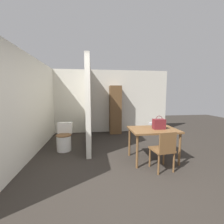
{
  "coord_description": "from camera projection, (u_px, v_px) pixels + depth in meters",
  "views": [
    {
      "loc": [
        -0.57,
        -2.15,
        1.55
      ],
      "look_at": [
        -0.07,
        1.65,
        1.09
      ],
      "focal_mm": 24.0,
      "sensor_mm": 36.0,
      "label": 1
    }
  ],
  "objects": [
    {
      "name": "wooden_cabinet",
      "position": [
        115.0,
        110.0,
        5.89
      ],
      "size": [
        0.44,
        0.46,
        1.87
      ],
      "color": "brown",
      "rests_on": "ground_plane"
    },
    {
      "name": "wooden_chair",
      "position": [
        164.0,
        149.0,
        2.99
      ],
      "size": [
        0.45,
        0.45,
        0.83
      ],
      "rotation": [
        0.0,
        0.0,
        0.13
      ],
      "color": "brown",
      "rests_on": "ground_plane"
    },
    {
      "name": "partition_wall",
      "position": [
        89.0,
        104.0,
        4.7
      ],
      "size": [
        0.12,
        2.55,
        2.5
      ],
      "color": "beige",
      "rests_on": "ground_plane"
    },
    {
      "name": "toilet",
      "position": [
        64.0,
        139.0,
        4.16
      ],
      "size": [
        0.41,
        0.56,
        0.74
      ],
      "color": "white",
      "rests_on": "ground_plane"
    },
    {
      "name": "ground_plane",
      "position": [
        130.0,
        192.0,
        2.37
      ],
      "size": [
        16.0,
        16.0,
        0.0
      ],
      "primitive_type": "plane",
      "color": "#2D2823"
    },
    {
      "name": "dining_table",
      "position": [
        153.0,
        132.0,
        3.46
      ],
      "size": [
        1.07,
        0.77,
        0.75
      ],
      "color": "brown",
      "rests_on": "ground_plane"
    },
    {
      "name": "space_heater",
      "position": [
        153.0,
        128.0,
        5.9
      ],
      "size": [
        0.26,
        0.22,
        0.43
      ],
      "color": "#BCBCC1",
      "rests_on": "ground_plane"
    },
    {
      "name": "handbag",
      "position": [
        159.0,
        124.0,
        3.43
      ],
      "size": [
        0.27,
        0.16,
        0.31
      ],
      "color": "maroon",
      "rests_on": "dining_table"
    },
    {
      "name": "wall_left",
      "position": [
        32.0,
        106.0,
        3.86
      ],
      "size": [
        0.12,
        4.88,
        2.5
      ],
      "color": "beige",
      "rests_on": "ground_plane"
    },
    {
      "name": "wall_back",
      "position": [
        106.0,
        101.0,
        6.1
      ],
      "size": [
        5.09,
        0.12,
        2.5
      ],
      "color": "beige",
      "rests_on": "ground_plane"
    }
  ]
}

